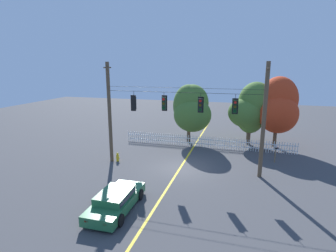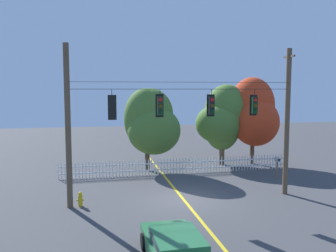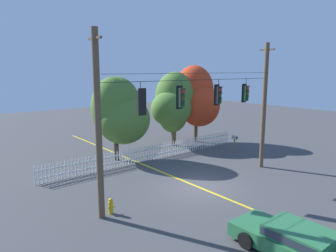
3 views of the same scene
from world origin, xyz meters
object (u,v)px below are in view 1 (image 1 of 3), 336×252
Objects in this scene: traffic_signal_southbound_primary at (164,103)px; autumn_oak_far_east at (278,106)px; traffic_signal_eastbound_side at (235,106)px; parked_car at (116,200)px; traffic_signal_northbound_primary at (134,103)px; autumn_maple_mid at (251,109)px; traffic_signal_westbound_side at (200,105)px; roadside_mailbox at (276,149)px; fire_hydrant at (118,157)px; autumn_maple_near_fence at (191,108)px.

autumn_oak_far_east is (9.15, 8.36, -1.07)m from traffic_signal_southbound_primary.
traffic_signal_eastbound_side is 0.32× the size of parked_car.
traffic_signal_southbound_primary is (2.47, 0.02, 0.06)m from traffic_signal_northbound_primary.
autumn_maple_mid is 1.38× the size of parked_car.
traffic_signal_westbound_side is 7.86m from roadside_mailbox.
fire_hydrant is at bearing -148.09° from autumn_oak_far_east.
traffic_signal_eastbound_side reaches higher than fire_hydrant.
traffic_signal_eastbound_side reaches higher than roadside_mailbox.
traffic_signal_southbound_primary is at bearing 179.99° from traffic_signal_eastbound_side.
roadside_mailbox is at bearing 30.38° from traffic_signal_westbound_side.
parked_car is (-9.88, -15.42, -3.46)m from autumn_oak_far_east.
traffic_signal_eastbound_side is at bearing -0.44° from fire_hydrant.
roadside_mailbox is at bearing 21.62° from traffic_signal_southbound_primary.
traffic_signal_westbound_side is 0.24× the size of autumn_maple_near_fence.
parked_car is (-3.53, -7.06, -4.52)m from traffic_signal_westbound_side.
traffic_signal_westbound_side is at bearing -0.59° from fire_hydrant.
autumn_maple_near_fence is 8.02× the size of fire_hydrant.
traffic_signal_westbound_side is 0.21× the size of autumn_oak_far_east.
autumn_maple_mid is 0.92× the size of autumn_oak_far_east.
roadside_mailbox is (-0.49, -4.92, -2.89)m from autumn_oak_far_east.
autumn_maple_near_fence is at bearing 85.08° from traffic_signal_southbound_primary.
fire_hydrant is 0.52× the size of roadside_mailbox.
roadside_mailbox is (12.82, 3.36, 0.80)m from fire_hydrant.
traffic_signal_northbound_primary is at bearing -136.65° from autumn_maple_mid.
fire_hydrant is (-1.68, 0.09, -4.71)m from traffic_signal_northbound_primary.
autumn_maple_near_fence is 0.95× the size of autumn_maple_mid.
autumn_maple_near_fence is (-4.63, 7.57, -1.48)m from traffic_signal_eastbound_side.
autumn_oak_far_east is 4.82× the size of roadside_mailbox.
traffic_signal_eastbound_side is 0.21× the size of autumn_oak_far_east.
autumn_maple_mid reaches higher than traffic_signal_westbound_side.
traffic_signal_northbound_primary is 12.30m from roadside_mailbox.
traffic_signal_westbound_side is at bearing -114.19° from autumn_maple_mid.
traffic_signal_northbound_primary is 14.37m from autumn_oak_far_east.
roadside_mailbox is at bearing 14.70° from fire_hydrant.
parked_car reaches higher than fire_hydrant.
autumn_oak_far_east is 9.19× the size of fire_hydrant.
autumn_oak_far_east is at bearing 57.34° from parked_car.
traffic_signal_eastbound_side is 10.31m from parked_car.
traffic_signal_westbound_side is 1.02× the size of roadside_mailbox.
traffic_signal_southbound_primary is at bearing 0.46° from traffic_signal_northbound_primary.
traffic_signal_southbound_primary is at bearing 84.10° from parked_car.
traffic_signal_eastbound_side is at bearing -0.01° from traffic_signal_southbound_primary.
parked_car is at bearing -95.90° from traffic_signal_southbound_primary.
autumn_maple_mid reaches higher than roadside_mailbox.
traffic_signal_northbound_primary is 0.26× the size of autumn_maple_near_fence.
roadside_mailbox is at bearing -27.29° from autumn_maple_near_fence.
fire_hydrant is (-3.42, 7.13, -0.23)m from parked_car.
parked_car is 3.20× the size of roadside_mailbox.
traffic_signal_westbound_side is 1.95× the size of fire_hydrant.
autumn_oak_far_east reaches higher than autumn_maple_near_fence.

